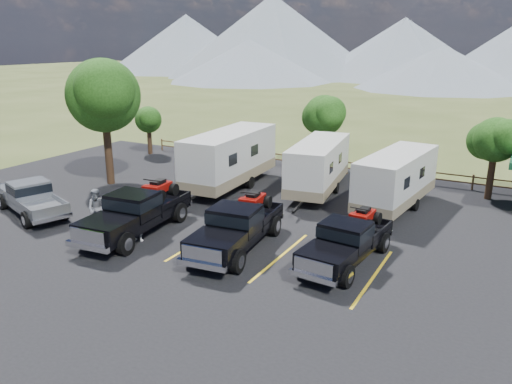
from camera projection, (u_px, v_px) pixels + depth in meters
The scene contains 18 objects.
ground at pixel (186, 286), 18.70m from camera, with size 320.00×320.00×0.00m, color #404E21.
asphalt_lot at pixel (228, 256), 21.21m from camera, with size 44.00×34.00×0.04m, color black.
stall_lines at pixel (240, 248), 22.04m from camera, with size 12.12×5.50×0.01m.
tree_big_nw at pixel (103, 95), 30.39m from camera, with size 5.54×5.18×7.84m.
tree_ne_a at pixel (495, 140), 27.86m from camera, with size 3.11×2.92×4.76m.
tree_north at pixel (324, 116), 34.48m from camera, with size 3.46×3.24×5.25m.
tree_nw_small at pixel (148, 120), 39.51m from camera, with size 2.59×2.43×3.85m.
rail_fence at pixel (376, 169), 33.14m from camera, with size 36.12×0.12×1.00m.
mountain_range at pixel (445, 45), 108.89m from camera, with size 209.00×71.00×20.00m.
rig_left at pixel (137, 211), 23.45m from camera, with size 2.90×6.99×2.27m.
rig_center at pixel (238, 225), 21.73m from camera, with size 2.87×6.76×2.19m.
rig_right at pixel (347, 240), 20.36m from camera, with size 2.54×6.16×2.01m.
trailer_left at pixel (230, 159), 30.59m from camera, with size 2.99×10.01×3.47m.
trailer_center at pixel (318, 167), 29.53m from camera, with size 3.30×8.93×3.09m.
trailer_right at pixel (396, 180), 26.72m from camera, with size 3.01×8.83×3.05m.
pickup_silver at pixel (31, 198), 25.95m from camera, with size 6.23×3.76×1.78m.
person_a at pixel (137, 221), 22.54m from camera, with size 0.69×0.45×1.90m, color white.
person_b at pixel (97, 209), 24.11m from camera, with size 0.95×0.74×1.96m, color slate.
Camera 1 is at (10.38, -13.54, 8.83)m, focal length 35.00 mm.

